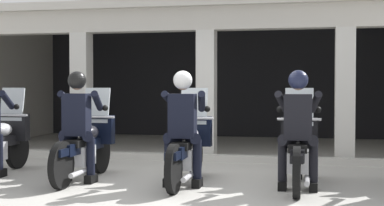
{
  "coord_description": "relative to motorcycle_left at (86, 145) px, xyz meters",
  "views": [
    {
      "loc": [
        1.7,
        -7.85,
        1.38
      ],
      "look_at": [
        0.0,
        0.08,
        1.13
      ],
      "focal_mm": 51.89,
      "sensor_mm": 36.0,
      "label": 1
    }
  ],
  "objects": [
    {
      "name": "police_officer_left",
      "position": [
        -0.0,
        -0.28,
        0.44
      ],
      "size": [
        0.63,
        0.61,
        1.58
      ],
      "rotation": [
        0.0,
        0.0,
        0.06
      ],
      "color": "black",
      "rests_on": "ground"
    },
    {
      "name": "motorcycle_left",
      "position": [
        0.0,
        0.0,
        0.0
      ],
      "size": [
        0.62,
        2.04,
        1.35
      ],
      "rotation": [
        0.0,
        0.0,
        0.06
      ],
      "color": "black",
      "rests_on": "ground"
    },
    {
      "name": "station_building",
      "position": [
        1.29,
        5.39,
        1.48
      ],
      "size": [
        11.34,
        5.12,
        3.03
      ],
      "color": "black",
      "rests_on": "ground"
    },
    {
      "name": "motorcycle_center",
      "position": [
        1.54,
        -0.01,
        0.0
      ],
      "size": [
        0.62,
        2.04,
        1.35
      ],
      "rotation": [
        0.0,
        0.0,
        -0.04
      ],
      "color": "black",
      "rests_on": "ground"
    },
    {
      "name": "ground_plane",
      "position": [
        1.54,
        3.22,
        -0.5
      ],
      "size": [
        80.0,
        80.0,
        0.0
      ],
      "primitive_type": "plane",
      "color": "#A8A59E"
    },
    {
      "name": "police_officer_right",
      "position": [
        3.08,
        -0.24,
        0.44
      ],
      "size": [
        0.63,
        0.61,
        1.58
      ],
      "rotation": [
        0.0,
        0.0,
        0.13
      ],
      "color": "black",
      "rests_on": "ground"
    },
    {
      "name": "police_officer_center",
      "position": [
        1.54,
        -0.29,
        0.44
      ],
      "size": [
        0.63,
        0.61,
        1.58
      ],
      "rotation": [
        0.0,
        0.0,
        -0.04
      ],
      "color": "black",
      "rests_on": "ground"
    },
    {
      "name": "motorcycle_right",
      "position": [
        3.08,
        0.04,
        0.0
      ],
      "size": [
        0.62,
        2.04,
        1.35
      ],
      "rotation": [
        0.0,
        0.0,
        0.13
      ],
      "color": "black",
      "rests_on": "ground"
    },
    {
      "name": "kerb_strip",
      "position": [
        1.29,
        2.3,
        -0.44
      ],
      "size": [
        10.84,
        0.24,
        0.12
      ],
      "primitive_type": "cube",
      "color": "#B7B5AD",
      "rests_on": "ground"
    }
  ]
}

